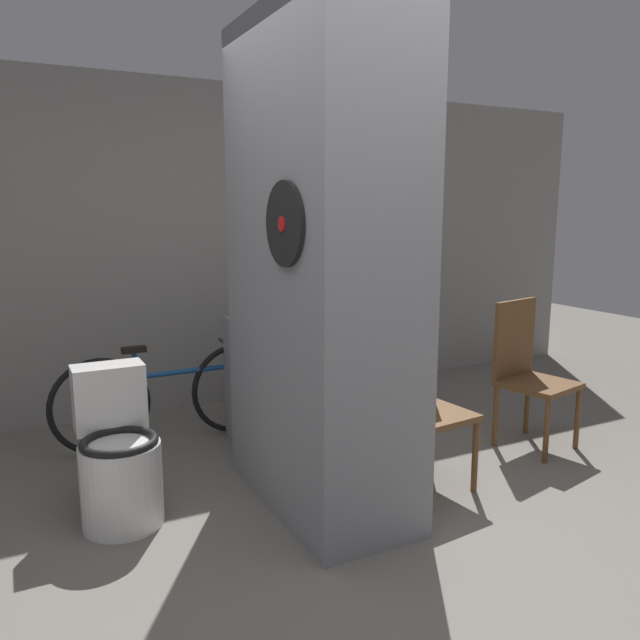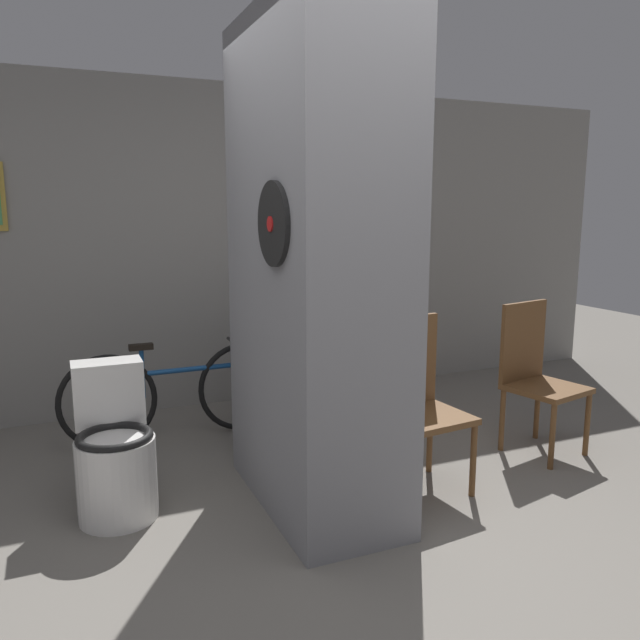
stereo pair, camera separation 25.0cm
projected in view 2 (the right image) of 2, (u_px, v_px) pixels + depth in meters
ground_plane at (342, 561)px, 2.91m from camera, size 14.00×14.00×0.00m
wall_back at (205, 248)px, 5.05m from camera, size 8.00×0.09×2.60m
pillar_center at (315, 270)px, 3.29m from camera, size 0.64×1.25×2.60m
counter_shelf at (313, 374)px, 4.52m from camera, size 1.11×0.44×0.87m
toilet at (115, 454)px, 3.32m from camera, size 0.41×0.57×0.79m
chair_near_pillar at (417, 397)px, 3.62m from camera, size 0.48×0.48×1.00m
chair_by_doorway at (536, 372)px, 4.17m from camera, size 0.52×0.52×1.00m
bicycle at (178, 392)px, 4.39m from camera, size 1.61×0.42×0.71m
bottle_tall at (339, 301)px, 4.43m from camera, size 0.07×0.07×0.27m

